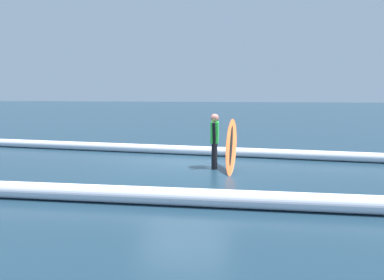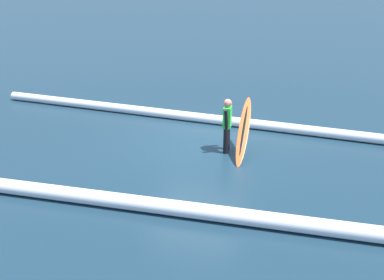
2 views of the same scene
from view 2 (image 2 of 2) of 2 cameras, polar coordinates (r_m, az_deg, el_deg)
ground_plane at (r=12.18m, az=0.68°, el=-0.66°), size 172.55×172.55×0.00m
surfer at (r=11.51m, az=4.70°, el=2.32°), size 0.22×0.67×1.48m
surfboard at (r=11.52m, az=6.88°, el=1.28°), size 0.40×1.96×1.32m
wave_crest_foreground at (r=13.51m, az=8.41°, el=2.09°), size 18.72×1.40×0.30m
wave_crest_midground at (r=8.76m, az=-2.07°, el=-9.05°), size 18.30×1.25×0.33m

